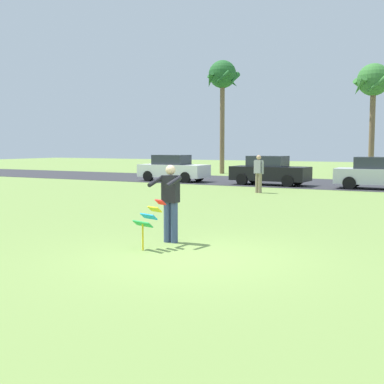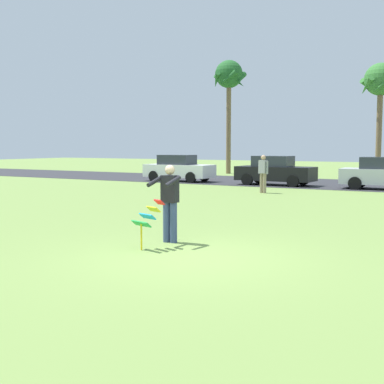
{
  "view_description": "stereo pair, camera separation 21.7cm",
  "coord_description": "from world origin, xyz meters",
  "views": [
    {
      "loc": [
        4.54,
        -8.44,
        2.15
      ],
      "look_at": [
        -1.14,
        2.12,
        1.05
      ],
      "focal_mm": 47.18,
      "sensor_mm": 36.0,
      "label": 1
    },
    {
      "loc": [
        4.73,
        -8.34,
        2.15
      ],
      "look_at": [
        -1.14,
        2.12,
        1.05
      ],
      "focal_mm": 47.18,
      "sensor_mm": 36.0,
      "label": 2
    }
  ],
  "objects": [
    {
      "name": "ground_plane",
      "position": [
        0.0,
        0.0,
        0.0
      ],
      "size": [
        120.0,
        120.0,
        0.0
      ],
      "primitive_type": "plane",
      "color": "olive"
    },
    {
      "name": "parked_car_white",
      "position": [
        -10.89,
        17.81,
        0.77
      ],
      "size": [
        4.23,
        1.89,
        1.6
      ],
      "color": "white",
      "rests_on": "ground"
    },
    {
      "name": "person_kite_flyer",
      "position": [
        -1.14,
        1.1,
        0.95
      ],
      "size": [
        0.53,
        0.65,
        1.73
      ],
      "color": "#384772",
      "rests_on": "ground"
    },
    {
      "name": "person_walker_near",
      "position": [
        -3.66,
        13.22,
        0.93
      ],
      "size": [
        0.54,
        0.33,
        1.73
      ],
      "color": "gray",
      "rests_on": "ground"
    },
    {
      "name": "parked_car_black",
      "position": [
        -4.77,
        17.81,
        0.77
      ],
      "size": [
        4.25,
        1.94,
        1.6
      ],
      "color": "black",
      "rests_on": "ground"
    },
    {
      "name": "palm_tree_left_near",
      "position": [
        -11.91,
        27.01,
        7.2
      ],
      "size": [
        2.58,
        2.71,
        8.62
      ],
      "color": "brown",
      "rests_on": "ground"
    },
    {
      "name": "road_strip",
      "position": [
        0.0,
        20.21,
        0.01
      ],
      "size": [
        120.0,
        8.0,
        0.01
      ],
      "primitive_type": "cube",
      "color": "#2D2D33",
      "rests_on": "ground"
    },
    {
      "name": "palm_tree_right_near",
      "position": [
        -0.86,
        26.65,
        6.16
      ],
      "size": [
        2.58,
        2.71,
        7.5
      ],
      "color": "brown",
      "rests_on": "ground"
    },
    {
      "name": "kite_held",
      "position": [
        -1.16,
        0.27,
        0.66
      ],
      "size": [
        0.53,
        0.71,
        1.02
      ],
      "color": "red",
      "rests_on": "ground"
    }
  ]
}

